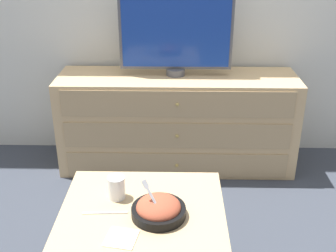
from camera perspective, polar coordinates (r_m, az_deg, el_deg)
The scene contains 8 objects.
ground_plane at distance 3.42m, azimuth 2.21°, elevation -2.81°, with size 12.00×12.00×0.00m, color #383D47.
dresser at distance 3.03m, azimuth 1.24°, elevation 0.60°, with size 1.66×0.48×0.68m.
tv at distance 2.87m, azimuth 1.07°, elevation 12.24°, with size 0.76×0.13×0.53m.
coffee_table at distance 1.92m, azimuth -3.45°, elevation -13.23°, with size 0.72×0.65×0.48m.
takeout_bowl at distance 1.82m, azimuth -1.28°, elevation -11.18°, with size 0.23×0.23×0.17m.
drink_cup at distance 1.94m, azimuth -6.98°, elevation -8.44°, with size 0.08×0.08×0.11m.
napkin at distance 1.74m, azimuth -6.34°, elevation -14.84°, with size 0.14×0.14×0.00m.
knife at distance 1.87m, azimuth -8.53°, elevation -11.55°, with size 0.20×0.02×0.01m.
Camera 1 is at (-0.07, -3.02, 1.60)m, focal length 45.00 mm.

